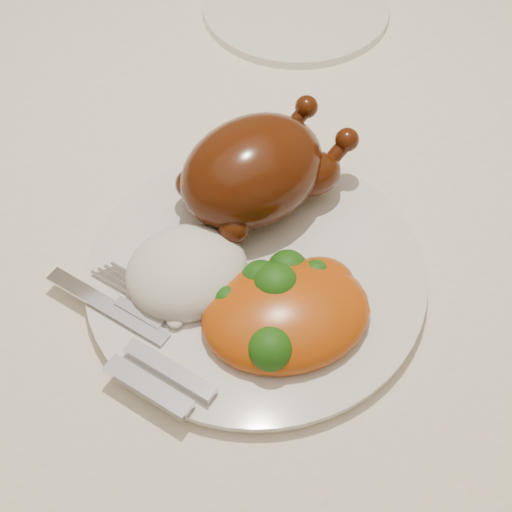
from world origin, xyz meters
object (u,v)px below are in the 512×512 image
dining_table (156,216)px  roast_chicken (256,169)px  side_plate (296,7)px  dinner_plate (256,274)px

dining_table → roast_chicken: roast_chicken is taller
dining_table → side_plate: side_plate is taller
dining_table → dinner_plate: (0.03, -0.20, 0.11)m
dining_table → roast_chicken: 0.21m
dinner_plate → side_plate: 0.42m
dining_table → side_plate: 0.32m
dinner_plate → roast_chicken: roast_chicken is taller
dinner_plate → roast_chicken: bearing=61.1°
side_plate → roast_chicken: size_ratio=1.27×
dining_table → side_plate: (0.27, 0.14, 0.11)m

